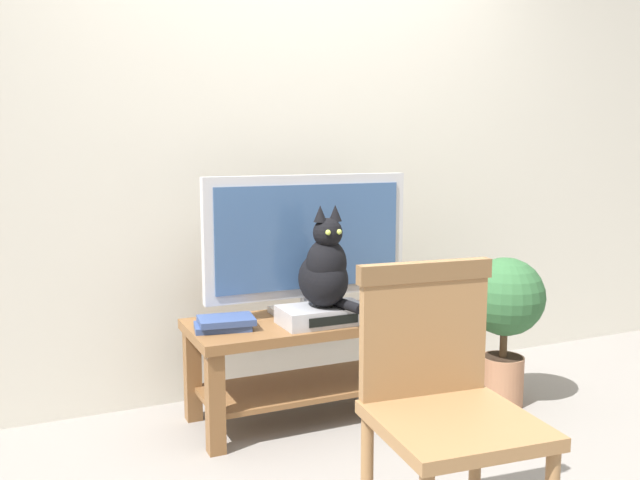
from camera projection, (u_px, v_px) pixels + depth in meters
ground_plane at (399, 470)px, 2.70m from camera, size 12.00×12.00×0.00m
back_wall at (291, 118)px, 3.51m from camera, size 7.00×0.12×2.80m
tv_stand at (316, 347)px, 3.19m from camera, size 1.17×0.48×0.47m
tv at (308, 241)px, 3.20m from camera, size 1.00×0.20×0.65m
media_box at (323, 315)px, 3.06m from camera, size 0.39×0.23×0.08m
cat at (325, 270)px, 3.02m from camera, size 0.21×0.34×0.46m
wooden_chair at (442, 391)px, 2.05m from camera, size 0.49×0.49×0.91m
book_stack at (225, 323)px, 2.97m from camera, size 0.27×0.20×0.05m
potted_plant at (505, 311)px, 3.31m from camera, size 0.38×0.38×0.73m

